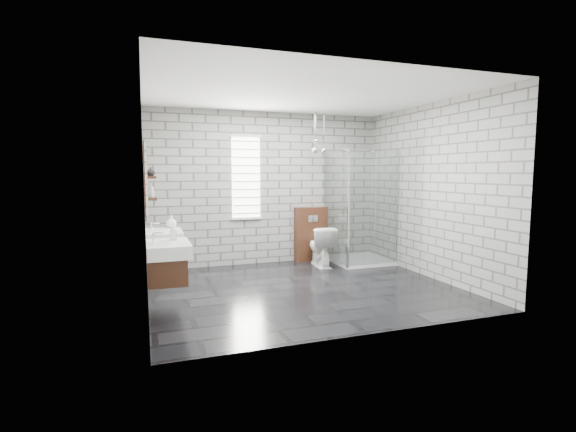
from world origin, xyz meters
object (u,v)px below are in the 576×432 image
cistern_panel (311,234)px  shower_enclosure (358,236)px  vanity_right (161,238)px  vanity_left (165,251)px  toilet (321,246)px

cistern_panel → shower_enclosure: size_ratio=0.49×
vanity_right → shower_enclosure: shower_enclosure is taller
cistern_panel → shower_enclosure: (0.70, -0.52, 0.00)m
vanity_left → cistern_panel: (2.71, 2.24, -0.26)m
vanity_left → shower_enclosure: (3.41, 1.72, -0.25)m
vanity_right → cistern_panel: size_ratio=1.57×
toilet → vanity_left: bearing=39.1°
vanity_left → vanity_right: same height
vanity_left → cistern_panel: bearing=39.6°
vanity_right → shower_enclosure: (3.41, 0.72, -0.25)m
cistern_panel → vanity_left: bearing=-140.4°
vanity_right → cistern_panel: 2.99m
shower_enclosure → toilet: shower_enclosure is taller
vanity_right → shower_enclosure: size_ratio=0.77×
cistern_panel → toilet: size_ratio=1.43×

